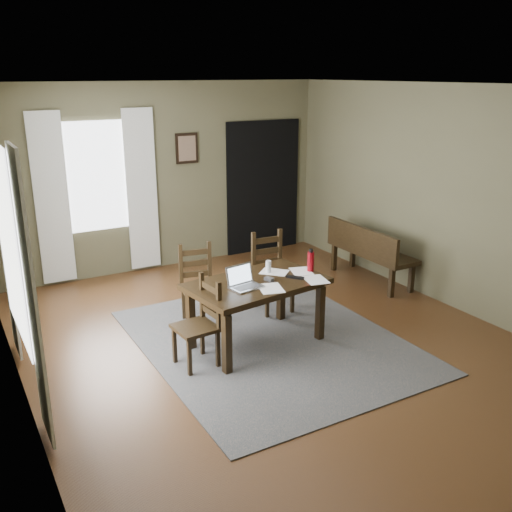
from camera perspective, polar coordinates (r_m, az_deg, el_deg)
ground at (r=6.33m, az=1.36°, el=-8.55°), size 5.00×6.00×0.01m
room_shell at (r=5.75m, az=1.49°, el=7.78°), size 5.02×6.02×2.71m
rug at (r=6.32m, az=1.36°, el=-8.46°), size 2.60×3.20×0.01m
dining_table at (r=6.02m, az=0.06°, el=-3.32°), size 1.53×1.04×0.71m
chair_end at (r=5.70m, az=-5.66°, el=-6.76°), size 0.42×0.42×0.90m
chair_back_left at (r=6.67m, az=-5.76°, el=-2.92°), size 0.46×0.47×0.92m
chair_back_right at (r=6.97m, az=1.57°, el=-1.70°), size 0.45×0.45×0.96m
bench at (r=8.04m, az=11.13°, el=0.73°), size 0.46×1.44×0.81m
laptop at (r=5.82m, az=-1.28°, el=-2.55°), size 0.35×0.30×0.22m
computer_mouse at (r=5.99m, az=1.30°, el=-2.33°), size 0.09×0.11×0.03m
tv_remote at (r=6.08m, az=3.92°, el=-2.13°), size 0.16×0.19×0.02m
drinking_glass at (r=6.22m, az=1.25°, el=-1.07°), size 0.07×0.07×0.13m
water_bottle at (r=6.28m, az=5.49°, el=-0.50°), size 0.09×0.09×0.25m
paper_b at (r=6.05m, az=5.99°, el=-2.38°), size 0.28×0.33×0.00m
paper_c at (r=6.26m, az=1.85°, el=-1.60°), size 0.36×0.36×0.00m
paper_d at (r=6.29m, az=4.55°, el=-1.53°), size 0.29×0.33×0.00m
paper_e at (r=5.79m, az=1.49°, el=-3.25°), size 0.31×0.35×0.00m
window_left at (r=5.25m, az=-23.56°, el=1.30°), size 0.01×1.30×1.70m
window_back at (r=8.17m, az=-15.69°, el=7.65°), size 1.00×0.01×1.50m
curtain_left_near at (r=4.55m, az=-21.53°, el=-4.20°), size 0.03×0.48×2.30m
curtain_left_far at (r=6.11m, az=-23.93°, el=1.00°), size 0.03×0.48×2.30m
curtain_back_left at (r=8.06m, az=-19.76°, el=5.31°), size 0.44×0.03×2.30m
curtain_back_right at (r=8.35m, az=-11.36°, el=6.43°), size 0.44×0.03×2.30m
framed_picture at (r=8.54m, az=-6.94°, el=10.64°), size 0.34×0.03×0.44m
doorway_back at (r=9.23m, az=0.72°, el=6.91°), size 1.30×0.03×2.10m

